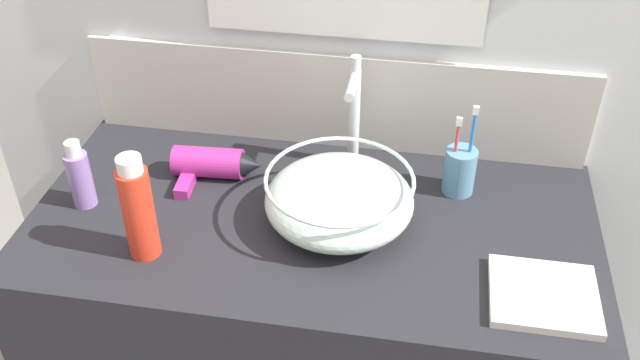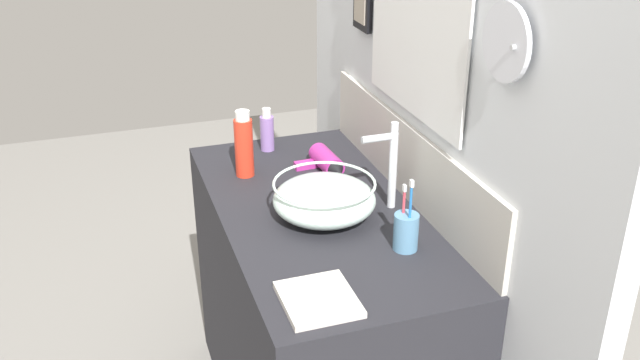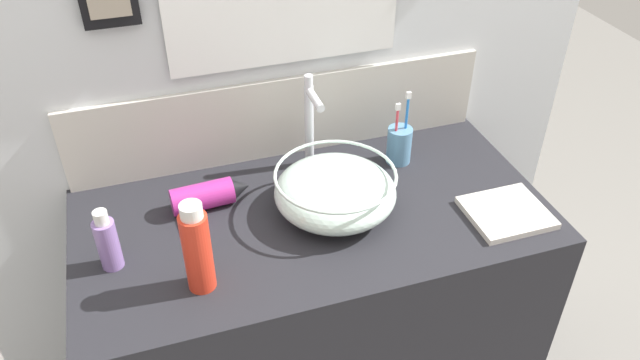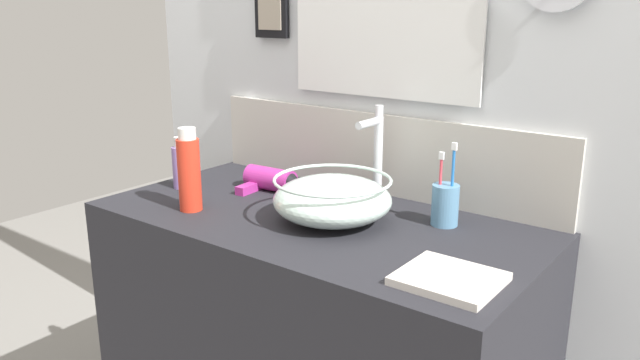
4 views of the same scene
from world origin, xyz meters
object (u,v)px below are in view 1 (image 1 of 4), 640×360
shampoo_bottle (138,210)px  soap_dispenser (80,177)px  faucet (354,108)px  hand_towel (544,296)px  glass_bowl_sink (339,201)px  toothbrush_cup (460,170)px  hair_drier (214,164)px

shampoo_bottle → soap_dispenser: shampoo_bottle is taller
faucet → hand_towel: 0.53m
faucet → shampoo_bottle: 0.49m
soap_dispenser → glass_bowl_sink: bearing=2.6°
glass_bowl_sink → toothbrush_cup: size_ratio=1.41×
soap_dispenser → hand_towel: bearing=-7.4°
hair_drier → shampoo_bottle: 0.27m
glass_bowl_sink → hand_towel: bearing=-20.1°
toothbrush_cup → soap_dispenser: bearing=-167.0°
toothbrush_cup → hair_drier: bearing=-175.8°
hair_drier → glass_bowl_sink: bearing=-21.3°
toothbrush_cup → hand_towel: 0.33m
hair_drier → hand_towel: hair_drier is taller
hair_drier → shampoo_bottle: (-0.06, -0.26, 0.07)m
hair_drier → faucet: bearing=17.1°
toothbrush_cup → hand_towel: size_ratio=1.10×
hair_drier → soap_dispenser: size_ratio=1.29×
faucet → toothbrush_cup: bearing=-12.4°
faucet → hair_drier: 0.32m
hair_drier → shampoo_bottle: size_ratio=0.90×
faucet → hand_towel: size_ratio=1.40×
faucet → soap_dispenser: (-0.52, -0.22, -0.08)m
hair_drier → hand_towel: (0.67, -0.25, -0.02)m
glass_bowl_sink → toothbrush_cup: toothbrush_cup is taller
shampoo_bottle → hand_towel: (0.73, 0.00, -0.10)m
faucet → hair_drier: size_ratio=1.35×
hair_drier → toothbrush_cup: 0.52m
glass_bowl_sink → shampoo_bottle: shampoo_bottle is taller
faucet → soap_dispenser: 0.57m
soap_dispenser → hand_towel: 0.92m
toothbrush_cup → shampoo_bottle: bearing=-153.0°
hand_towel → hair_drier: bearing=159.4°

